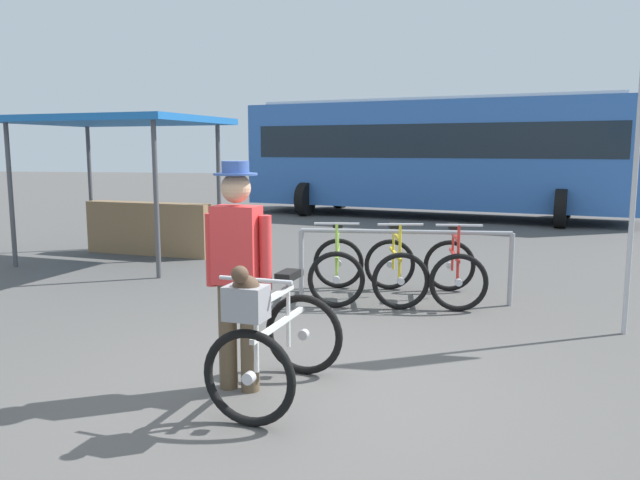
% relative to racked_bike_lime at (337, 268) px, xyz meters
% --- Properties ---
extents(ground_plane, '(80.00, 80.00, 0.00)m').
position_rel_racked_bike_lime_xyz_m(ground_plane, '(0.23, -3.08, -0.37)').
color(ground_plane, '#514F4C').
extents(bike_rack_rail, '(2.50, 0.24, 0.88)m').
position_rel_racked_bike_lime_xyz_m(bike_rack_rail, '(0.82, -0.12, 0.27)').
color(bike_rack_rail, '#99999E').
rests_on(bike_rack_rail, ground).
extents(racked_bike_lime, '(0.80, 1.17, 0.97)m').
position_rel_racked_bike_lime_xyz_m(racked_bike_lime, '(0.00, 0.00, 0.00)').
color(racked_bike_lime, black).
rests_on(racked_bike_lime, ground).
extents(racked_bike_yellow, '(0.86, 1.19, 0.97)m').
position_rel_racked_bike_lime_xyz_m(racked_bike_yellow, '(0.70, 0.05, 0.00)').
color(racked_bike_yellow, black).
rests_on(racked_bike_yellow, ground).
extents(racked_bike_red, '(0.75, 1.14, 0.97)m').
position_rel_racked_bike_lime_xyz_m(racked_bike_red, '(1.40, 0.10, 0.00)').
color(racked_bike_red, black).
rests_on(racked_bike_red, ground).
extents(featured_bicycle, '(0.81, 1.24, 1.09)m').
position_rel_racked_bike_lime_xyz_m(featured_bicycle, '(0.06, -3.28, 0.12)').
color(featured_bicycle, black).
rests_on(featured_bicycle, ground).
extents(person_with_featured_bike, '(0.53, 0.32, 1.72)m').
position_rel_racked_bike_lime_xyz_m(person_with_featured_bike, '(-0.26, -3.06, 0.58)').
color(person_with_featured_bike, brown).
rests_on(person_with_featured_bike, ground).
extents(bus_distant, '(10.31, 4.87, 3.08)m').
position_rel_racked_bike_lime_xyz_m(bus_distant, '(1.09, 9.61, 1.37)').
color(bus_distant, '#3366B7').
rests_on(bus_distant, ground).
extents(market_stall, '(3.41, 2.75, 2.30)m').
position_rel_racked_bike_lime_xyz_m(market_stall, '(-3.76, 2.10, 1.03)').
color(market_stall, '#4C4C51').
rests_on(market_stall, ground).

